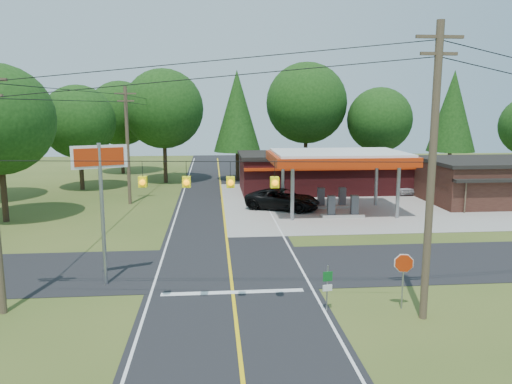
{
  "coord_description": "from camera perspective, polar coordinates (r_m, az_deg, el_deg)",
  "views": [
    {
      "loc": [
        -0.84,
        -25.2,
        8.44
      ],
      "look_at": [
        2.0,
        7.0,
        2.8
      ],
      "focal_mm": 35.0,
      "sensor_mm": 36.0,
      "label": 1
    }
  ],
  "objects": [
    {
      "name": "overhead_beacons",
      "position": [
        19.33,
        -5.49,
        3.24
      ],
      "size": [
        17.04,
        2.04,
        1.03
      ],
      "color": "black",
      "rests_on": "ground"
    },
    {
      "name": "route_sign_post",
      "position": [
        21.03,
        8.16,
        -10.42
      ],
      "size": [
        0.41,
        0.12,
        1.99
      ],
      "color": "gray",
      "rests_on": "ground"
    },
    {
      "name": "lane_center_yellow",
      "position": [
        26.58,
        -3.0,
        -8.57
      ],
      "size": [
        0.15,
        110.0,
        0.0
      ],
      "primitive_type": "cube",
      "color": "yellow",
      "rests_on": "main_highway"
    },
    {
      "name": "utility_pole_near_right",
      "position": [
        20.18,
        19.44,
        2.27
      ],
      "size": [
        1.8,
        0.3,
        11.5
      ],
      "color": "#473828",
      "rests_on": "ground"
    },
    {
      "name": "suv_car",
      "position": [
        40.82,
        3.06,
        -0.85
      ],
      "size": [
        8.05,
        8.05,
        1.67
      ],
      "primitive_type": "imported",
      "rotation": [
        0.0,
        0.0,
        1.12
      ],
      "color": "black",
      "rests_on": "ground"
    },
    {
      "name": "sedan_car",
      "position": [
        50.14,
        15.87,
        0.58
      ],
      "size": [
        4.57,
        4.57,
        1.31
      ],
      "primitive_type": "imported",
      "rotation": [
        0.0,
        0.0,
        0.22
      ],
      "color": "silver",
      "rests_on": "ground"
    },
    {
      "name": "cross_road",
      "position": [
        26.59,
        -3.0,
        -8.59
      ],
      "size": [
        70.0,
        7.0,
        0.02
      ],
      "primitive_type": "cube",
      "color": "black",
      "rests_on": "ground"
    },
    {
      "name": "octagonal_stop_sign",
      "position": [
        21.77,
        16.52,
        -8.3
      ],
      "size": [
        0.82,
        0.23,
        2.41
      ],
      "color": "gray",
      "rests_on": "ground"
    },
    {
      "name": "utility_pole_far_left",
      "position": [
        43.91,
        -14.47,
        5.35
      ],
      "size": [
        1.8,
        0.3,
        10.0
      ],
      "color": "#473828",
      "rests_on": "ground"
    },
    {
      "name": "main_highway",
      "position": [
        26.59,
        -3.0,
        -8.6
      ],
      "size": [
        8.0,
        120.0,
        0.02
      ],
      "primitive_type": "cube",
      "color": "black",
      "rests_on": "ground"
    },
    {
      "name": "convenience_store",
      "position": [
        49.82,
        7.58,
        2.28
      ],
      "size": [
        16.4,
        7.55,
        3.8
      ],
      "color": "#511719",
      "rests_on": "ground"
    },
    {
      "name": "utility_pole_north",
      "position": [
        60.58,
        -10.45,
        6.24
      ],
      "size": [
        0.3,
        0.3,
        9.5
      ],
      "color": "#473828",
      "rests_on": "ground"
    },
    {
      "name": "ground",
      "position": [
        26.59,
        -3.0,
        -8.62
      ],
      "size": [
        120.0,
        120.0,
        0.0
      ],
      "primitive_type": "plane",
      "color": "#384C1A",
      "rests_on": "ground"
    },
    {
      "name": "treeline_backdrop",
      "position": [
        49.25,
        -3.14,
        8.77
      ],
      "size": [
        70.27,
        51.59,
        13.3
      ],
      "color": "#332316",
      "rests_on": "ground"
    },
    {
      "name": "big_stop_sign",
      "position": [
        24.0,
        -17.33,
        1.22
      ],
      "size": [
        2.35,
        1.01,
        6.75
      ],
      "color": "gray",
      "rests_on": "ground"
    },
    {
      "name": "gas_canopy",
      "position": [
        39.67,
        9.37,
        3.73
      ],
      "size": [
        10.6,
        7.4,
        4.88
      ],
      "color": "gray",
      "rests_on": "ground"
    }
  ]
}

